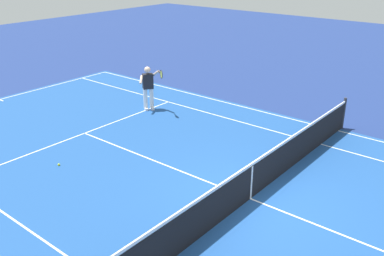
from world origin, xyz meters
The scene contains 6 objects.
ground_plane centered at (0.00, 0.00, 0.00)m, with size 60.00×60.00×0.00m, color navy.
court_slab centered at (0.00, 0.00, 0.00)m, with size 24.20×11.40×0.00m, color #1E4C93.
court_line_markings centered at (0.00, 0.00, 0.00)m, with size 23.85×11.05×0.01m.
tennis_net centered at (0.00, 0.00, 0.49)m, with size 0.10×11.70×1.08m.
tennis_player_near centered at (6.37, -3.01, 0.93)m, with size 1.18×0.75×1.70m.
tennis_ball centered at (5.08, 1.91, 0.03)m, with size 0.07×0.07×0.07m, color #CCE01E.
Camera 1 is at (-4.59, 7.86, 5.57)m, focal length 40.22 mm.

